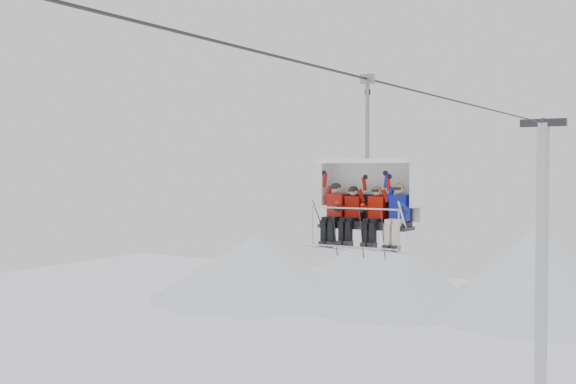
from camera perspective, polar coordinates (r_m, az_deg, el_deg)
The scene contains 7 objects.
lift_tower_right at distance 34.94m, azimuth 19.39°, elevation -7.23°, with size 2.00×1.80×13.48m.
haul_cable at distance 13.95m, azimuth 0.00°, elevation 10.45°, with size 0.06×0.06×50.00m, color #2D2D32.
chairlift_carrier at distance 17.02m, azimuth 6.45°, elevation 0.00°, with size 2.36×1.17×3.98m.
skier_far_left at distance 17.11m, azimuth 3.68°, elevation -1.54°, with size 0.40×1.69×1.61m.
skier_center_left at distance 16.90m, azimuth 5.04°, elevation -1.70°, with size 0.37×1.69×1.50m.
skier_center_right at distance 16.64m, azimuth 6.89°, elevation -1.74°, with size 0.38×1.69×1.51m.
skier_far_right at distance 16.42m, azimuth 8.65°, elevation -1.70°, with size 0.40×1.69×1.61m.
Camera 1 is at (7.21, -11.75, 11.20)m, focal length 45.00 mm.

